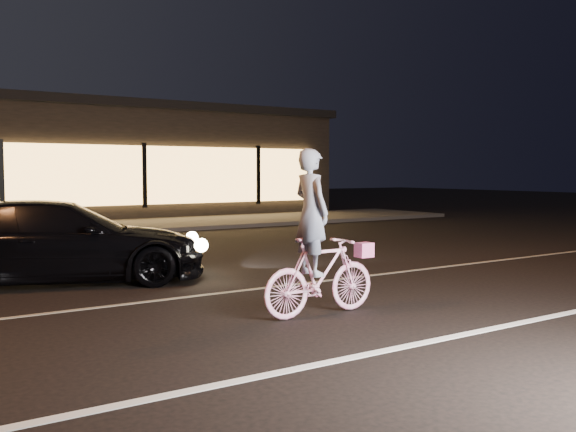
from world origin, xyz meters
TOP-DOWN VIEW (x-y plane):
  - ground at (0.00, 0.00)m, footprint 90.00×90.00m
  - lane_stripe_near at (0.00, -1.50)m, footprint 60.00×0.12m
  - lane_stripe_far at (0.00, 2.00)m, footprint 60.00×0.10m
  - sidewalk at (0.00, 13.00)m, footprint 30.00×4.00m
  - cyclist at (1.04, 0.10)m, footprint 1.59×0.55m
  - sedan at (-0.97, 4.14)m, footprint 4.78×3.09m

SIDE VIEW (x-z plane):
  - ground at x=0.00m, z-range 0.00..0.00m
  - lane_stripe_near at x=0.00m, z-range 0.00..0.01m
  - lane_stripe_far at x=0.00m, z-range 0.00..0.01m
  - sidewalk at x=0.00m, z-range 0.00..0.12m
  - sedan at x=-0.97m, z-range 0.00..1.29m
  - cyclist at x=1.04m, z-range -0.29..1.71m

